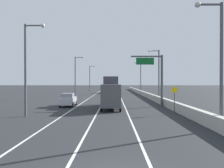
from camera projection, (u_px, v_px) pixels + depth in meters
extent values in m
plane|color=#26282B|center=(114.00, 93.00, 71.94)|extent=(320.00, 320.00, 0.00)
cube|color=silver|center=(95.00, 94.00, 63.00)|extent=(0.16, 130.00, 0.00)
cube|color=silver|center=(107.00, 94.00, 62.96)|extent=(0.16, 130.00, 0.00)
cube|color=silver|center=(120.00, 94.00, 62.93)|extent=(0.16, 130.00, 0.00)
cube|color=#B2ADA3|center=(149.00, 96.00, 47.87)|extent=(0.60, 120.00, 1.10)
cylinder|color=#47474C|center=(162.00, 81.00, 32.09)|extent=(0.36, 0.36, 7.50)
cube|color=#47474C|center=(146.00, 56.00, 32.07)|extent=(4.50, 0.20, 0.20)
cube|color=#0C5923|center=(145.00, 61.00, 31.96)|extent=(2.60, 0.10, 1.00)
cylinder|color=#4C4C51|center=(174.00, 103.00, 24.29)|extent=(0.10, 0.10, 2.40)
cube|color=yellow|center=(175.00, 90.00, 24.24)|extent=(0.60, 0.04, 0.60)
cylinder|color=#4C4C51|center=(221.00, 66.00, 16.53)|extent=(0.24, 0.24, 9.55)
cube|color=#4C4C51|center=(210.00, 5.00, 16.49)|extent=(1.80, 0.12, 0.12)
sphere|color=beige|center=(198.00, 5.00, 16.50)|extent=(0.44, 0.44, 0.44)
cylinder|color=#4C4C51|center=(159.00, 76.00, 41.22)|extent=(0.24, 0.24, 9.55)
cube|color=#4C4C51|center=(154.00, 51.00, 41.18)|extent=(1.80, 0.12, 0.12)
sphere|color=beige|center=(149.00, 51.00, 41.19)|extent=(0.44, 0.44, 0.44)
cylinder|color=#4C4C51|center=(141.00, 78.00, 65.92)|extent=(0.24, 0.24, 9.55)
cube|color=#4C4C51|center=(138.00, 62.00, 65.88)|extent=(1.80, 0.12, 0.12)
sphere|color=beige|center=(135.00, 62.00, 65.89)|extent=(0.44, 0.44, 0.44)
cylinder|color=#4C4C51|center=(25.00, 70.00, 22.69)|extent=(0.24, 0.24, 9.55)
cube|color=#4C4C51|center=(34.00, 26.00, 22.64)|extent=(1.80, 0.12, 0.12)
sphere|color=beige|center=(43.00, 26.00, 22.63)|extent=(0.44, 0.44, 0.44)
cylinder|color=#4C4C51|center=(75.00, 77.00, 52.33)|extent=(0.24, 0.24, 9.55)
cube|color=#4C4C51|center=(79.00, 57.00, 52.27)|extent=(1.80, 0.12, 0.12)
sphere|color=beige|center=(83.00, 57.00, 52.27)|extent=(0.44, 0.44, 0.44)
cylinder|color=#4C4C51|center=(90.00, 79.00, 81.96)|extent=(0.24, 0.24, 9.55)
cube|color=#4C4C51|center=(92.00, 66.00, 81.91)|extent=(1.80, 0.12, 0.12)
sphere|color=beige|center=(95.00, 66.00, 81.90)|extent=(0.44, 0.44, 0.44)
cube|color=#1E389E|center=(113.00, 88.00, 91.94)|extent=(1.82, 4.37, 1.00)
cube|color=navy|center=(113.00, 87.00, 91.50)|extent=(1.57, 1.98, 0.60)
cylinder|color=black|center=(111.00, 89.00, 93.69)|extent=(0.23, 0.68, 0.68)
cylinder|color=black|center=(115.00, 89.00, 93.65)|extent=(0.23, 0.68, 0.68)
cylinder|color=black|center=(111.00, 90.00, 90.24)|extent=(0.23, 0.68, 0.68)
cylinder|color=black|center=(115.00, 90.00, 90.20)|extent=(0.23, 0.68, 0.68)
cube|color=#B7B7BC|center=(68.00, 101.00, 32.31)|extent=(1.90, 4.53, 1.00)
cube|color=gray|center=(68.00, 95.00, 31.85)|extent=(1.63, 2.06, 0.60)
cylinder|color=black|center=(65.00, 103.00, 34.10)|extent=(0.23, 0.68, 0.68)
cylinder|color=black|center=(76.00, 103.00, 34.12)|extent=(0.23, 0.68, 0.68)
cylinder|color=black|center=(60.00, 105.00, 30.50)|extent=(0.23, 0.68, 0.68)
cylinder|color=black|center=(72.00, 105.00, 30.52)|extent=(0.23, 0.68, 0.68)
cube|color=slate|center=(107.00, 88.00, 102.44)|extent=(1.91, 4.61, 0.94)
cube|color=#4D505A|center=(107.00, 86.00, 101.98)|extent=(1.63, 2.09, 0.60)
cylinder|color=black|center=(105.00, 89.00, 104.27)|extent=(0.24, 0.68, 0.68)
cylinder|color=black|center=(108.00, 89.00, 104.30)|extent=(0.24, 0.68, 0.68)
cylinder|color=black|center=(105.00, 89.00, 100.60)|extent=(0.24, 0.68, 0.68)
cylinder|color=black|center=(108.00, 89.00, 100.63)|extent=(0.24, 0.68, 0.68)
cube|color=#196033|center=(104.00, 91.00, 68.22)|extent=(1.85, 4.69, 0.97)
cube|color=#1C4633|center=(104.00, 88.00, 67.74)|extent=(1.58, 2.13, 0.60)
cylinder|color=black|center=(102.00, 92.00, 70.12)|extent=(0.24, 0.68, 0.68)
cylinder|color=black|center=(107.00, 92.00, 70.07)|extent=(0.24, 0.68, 0.68)
cylinder|color=black|center=(101.00, 93.00, 66.37)|extent=(0.24, 0.68, 0.68)
cylinder|color=black|center=(106.00, 93.00, 66.32)|extent=(0.24, 0.68, 0.68)
cube|color=red|center=(113.00, 90.00, 70.30)|extent=(1.87, 4.76, 1.18)
cube|color=maroon|center=(113.00, 87.00, 69.82)|extent=(1.59, 2.16, 0.60)
cylinder|color=black|center=(111.00, 92.00, 72.24)|extent=(0.24, 0.69, 0.68)
cylinder|color=black|center=(116.00, 92.00, 72.19)|extent=(0.24, 0.69, 0.68)
cylinder|color=black|center=(110.00, 92.00, 68.43)|extent=(0.24, 0.69, 0.68)
cylinder|color=black|center=(115.00, 92.00, 68.37)|extent=(0.24, 0.69, 0.68)
cube|color=#4C4C51|center=(111.00, 94.00, 30.06)|extent=(2.56, 9.25, 2.77)
cube|color=#3A3A45|center=(111.00, 80.00, 32.06)|extent=(2.15, 2.06, 1.10)
cylinder|color=black|center=(103.00, 102.00, 33.97)|extent=(0.24, 1.00, 1.00)
cylinder|color=black|center=(118.00, 102.00, 33.98)|extent=(0.24, 1.00, 1.00)
cylinder|color=black|center=(101.00, 108.00, 26.16)|extent=(0.24, 1.00, 1.00)
cylinder|color=black|center=(120.00, 108.00, 26.17)|extent=(0.24, 1.00, 1.00)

